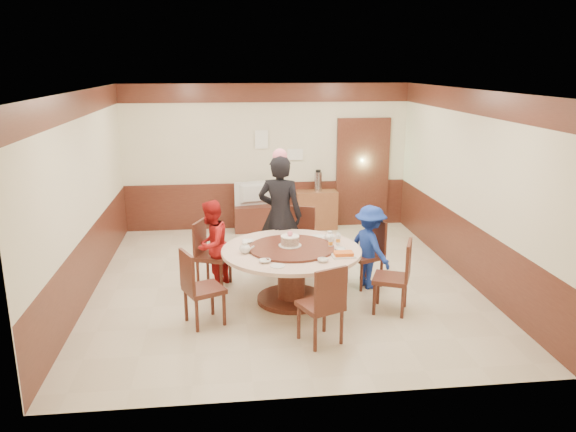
{
  "coord_description": "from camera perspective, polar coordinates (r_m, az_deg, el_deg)",
  "views": [
    {
      "loc": [
        -0.84,
        -7.77,
        3.14
      ],
      "look_at": [
        0.03,
        -0.28,
        1.1
      ],
      "focal_mm": 35.0,
      "sensor_mm": 36.0,
      "label": 1
    }
  ],
  "objects": [
    {
      "name": "chair_2",
      "position": [
        8.28,
        -7.67,
        -5.04
      ],
      "size": [
        0.58,
        0.57,
        0.97
      ],
      "rotation": [
        0.0,
        0.0,
        4.34
      ],
      "color": "#4B2117",
      "rests_on": "ground"
    },
    {
      "name": "chair_1",
      "position": [
        8.89,
        1.16,
        -3.47
      ],
      "size": [
        0.57,
        0.57,
        0.97
      ],
      "rotation": [
        0.0,
        0.0,
        2.79
      ],
      "color": "#4B2117",
      "rests_on": "ground"
    },
    {
      "name": "bowl_3",
      "position": [
        7.46,
        5.32,
        -3.43
      ],
      "size": [
        0.15,
        0.15,
        0.05
      ],
      "primitive_type": "imported",
      "color": "white",
      "rests_on": "banquet_table"
    },
    {
      "name": "birthday_cake",
      "position": [
        7.55,
        0.2,
        -2.52
      ],
      "size": [
        0.31,
        0.31,
        0.21
      ],
      "color": "white",
      "rests_on": "banquet_table"
    },
    {
      "name": "bowl_2",
      "position": [
        7.03,
        -2.35,
        -4.6
      ],
      "size": [
        0.15,
        0.15,
        0.04
      ],
      "primitive_type": "imported",
      "color": "white",
      "rests_on": "banquet_table"
    },
    {
      "name": "television",
      "position": [
        10.81,
        -3.26,
        2.26
      ],
      "size": [
        0.81,
        0.27,
        0.47
      ],
      "primitive_type": "imported",
      "rotation": [
        0.0,
        0.0,
        3.35
      ],
      "color": "gray",
      "rests_on": "tv_stand"
    },
    {
      "name": "person_red",
      "position": [
        8.1,
        -7.8,
        -2.92
      ],
      "size": [
        0.72,
        0.78,
        1.3
      ],
      "primitive_type": "imported",
      "rotation": [
        0.0,
        0.0,
        4.26
      ],
      "color": "#B01717",
      "rests_on": "ground"
    },
    {
      "name": "chair_5",
      "position": [
        7.5,
        10.53,
        -7.33
      ],
      "size": [
        0.58,
        0.58,
        0.97
      ],
      "rotation": [
        0.0,
        0.0,
        7.45
      ],
      "color": "#4B2117",
      "rests_on": "ground"
    },
    {
      "name": "saucer_far",
      "position": [
        8.07,
        3.1,
        -2.08
      ],
      "size": [
        0.18,
        0.18,
        0.01
      ],
      "primitive_type": "cylinder",
      "color": "white",
      "rests_on": "banquet_table"
    },
    {
      "name": "bowl_1",
      "position": [
        7.06,
        3.57,
        -4.51
      ],
      "size": [
        0.14,
        0.14,
        0.04
      ],
      "primitive_type": "imported",
      "color": "white",
      "rests_on": "banquet_table"
    },
    {
      "name": "teapot_right",
      "position": [
        7.85,
        4.26,
        -2.17
      ],
      "size": [
        0.17,
        0.15,
        0.13
      ],
      "primitive_type": "ellipsoid",
      "color": "white",
      "rests_on": "banquet_table"
    },
    {
      "name": "banquet_table",
      "position": [
        7.61,
        0.35,
        -4.91
      ],
      "size": [
        1.88,
        1.88,
        0.78
      ],
      "color": "#4B2117",
      "rests_on": "ground"
    },
    {
      "name": "chair_0",
      "position": [
        8.32,
        7.87,
        -4.94
      ],
      "size": [
        0.58,
        0.58,
        0.97
      ],
      "rotation": [
        0.0,
        0.0,
        1.97
      ],
      "color": "#4B2117",
      "rests_on": "ground"
    },
    {
      "name": "side_cabinet",
      "position": [
        11.06,
        2.89,
        0.65
      ],
      "size": [
        0.8,
        0.4,
        0.75
      ],
      "primitive_type": "cube",
      "color": "brown",
      "rests_on": "ground"
    },
    {
      "name": "person_standing",
      "position": [
        8.5,
        -0.81,
        0.05
      ],
      "size": [
        0.79,
        0.64,
        1.86
      ],
      "primitive_type": "imported",
      "rotation": [
        0.0,
        0.0,
        2.81
      ],
      "color": "black",
      "rests_on": "ground"
    },
    {
      "name": "bottle_0",
      "position": [
        7.57,
        4.35,
        -2.69
      ],
      "size": [
        0.06,
        0.06,
        0.16
      ],
      "primitive_type": "cylinder",
      "color": "white",
      "rests_on": "banquet_table"
    },
    {
      "name": "notice_left",
      "position": [
        10.84,
        -2.7,
        7.77
      ],
      "size": [
        0.25,
        0.0,
        0.35
      ],
      "primitive_type": "cube",
      "color": "white",
      "rests_on": "room"
    },
    {
      "name": "notice_right",
      "position": [
        10.95,
        0.73,
        6.27
      ],
      "size": [
        0.3,
        0.0,
        0.22
      ],
      "primitive_type": "cube",
      "color": "white",
      "rests_on": "room"
    },
    {
      "name": "shrimp_platter",
      "position": [
        7.27,
        5.67,
        -3.91
      ],
      "size": [
        0.3,
        0.2,
        0.06
      ],
      "color": "white",
      "rests_on": "banquet_table"
    },
    {
      "name": "teapot_left",
      "position": [
        7.37,
        -4.41,
        -3.34
      ],
      "size": [
        0.17,
        0.15,
        0.13
      ],
      "primitive_type": "ellipsoid",
      "color": "white",
      "rests_on": "banquet_table"
    },
    {
      "name": "chair_4",
      "position": [
        6.61,
        3.39,
        -10.29
      ],
      "size": [
        0.58,
        0.58,
        0.97
      ],
      "rotation": [
        0.0,
        0.0,
        6.69
      ],
      "color": "#4B2117",
      "rests_on": "ground"
    },
    {
      "name": "room",
      "position": [
        8.1,
        -0.41,
        0.4
      ],
      "size": [
        6.0,
        6.04,
        2.84
      ],
      "color": "beige",
      "rests_on": "ground"
    },
    {
      "name": "tv_stand",
      "position": [
        10.93,
        -3.22,
        -0.21
      ],
      "size": [
        0.85,
        0.45,
        0.5
      ],
      "primitive_type": "cube",
      "color": "#4B2117",
      "rests_on": "ground"
    },
    {
      "name": "bowl_0",
      "position": [
        7.79,
        -4.11,
        -2.62
      ],
      "size": [
        0.16,
        0.16,
        0.04
      ],
      "primitive_type": "imported",
      "color": "white",
      "rests_on": "banquet_table"
    },
    {
      "name": "bottle_1",
      "position": [
        7.69,
        5.11,
        -2.4
      ],
      "size": [
        0.06,
        0.06,
        0.16
      ],
      "primitive_type": "cylinder",
      "color": "white",
      "rests_on": "banquet_table"
    },
    {
      "name": "person_blue",
      "position": [
        8.15,
        8.33,
        -3.13
      ],
      "size": [
        0.72,
        0.9,
        1.22
      ],
      "primitive_type": "imported",
      "rotation": [
        0.0,
        0.0,
        1.97
      ],
      "color": "#173296",
      "rests_on": "ground"
    },
    {
      "name": "chair_3",
      "position": [
        7.12,
        -8.64,
        -8.5
      ],
      "size": [
        0.59,
        0.58,
        0.97
      ],
      "rotation": [
        0.0,
        0.0,
        5.14
      ],
      "color": "#4B2117",
      "rests_on": "ground"
    },
    {
      "name": "saucer_near",
      "position": [
        6.9,
        -1.06,
        -5.1
      ],
      "size": [
        0.18,
        0.18,
        0.01
      ],
      "primitive_type": "cylinder",
      "color": "white",
      "rests_on": "banquet_table"
    },
    {
      "name": "thermos",
      "position": [
        10.93,
        3.08,
        3.52
      ],
      "size": [
        0.15,
        0.15,
        0.38
      ],
      "primitive_type": "cylinder",
      "color": "silver",
      "rests_on": "side_cabinet"
    }
  ]
}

